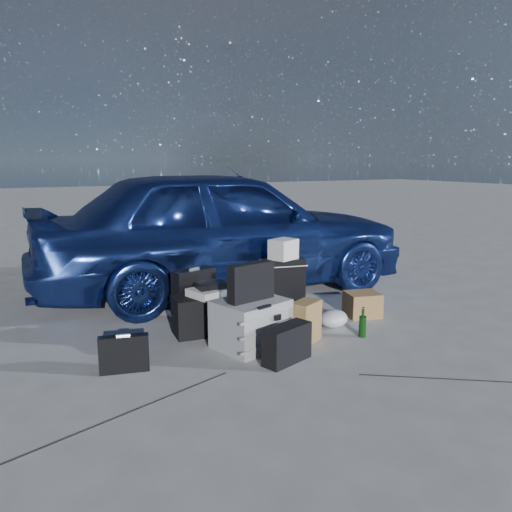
{
  "coord_description": "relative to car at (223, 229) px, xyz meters",
  "views": [
    {
      "loc": [
        -2.16,
        -3.57,
        1.64
      ],
      "look_at": [
        0.18,
        0.85,
        0.68
      ],
      "focal_mm": 35.0,
      "sensor_mm": 36.0,
      "label": 1
    }
  ],
  "objects": [
    {
      "name": "briefcase",
      "position": [
        -1.73,
        -1.95,
        -0.64
      ],
      "size": [
        0.39,
        0.17,
        0.3
      ],
      "primitive_type": "cube",
      "rotation": [
        0.0,
        0.0,
        -0.23
      ],
      "color": "black",
      "rests_on": "ground"
    },
    {
      "name": "duffel_bag",
      "position": [
        -0.75,
        -1.42,
        -0.6
      ],
      "size": [
        0.77,
        0.4,
        0.37
      ],
      "primitive_type": "cube",
      "rotation": [
        0.0,
        0.0,
        -0.11
      ],
      "color": "black",
      "rests_on": "ground"
    },
    {
      "name": "car",
      "position": [
        0.0,
        0.0,
        0.0
      ],
      "size": [
        4.72,
        2.08,
        1.58
      ],
      "primitive_type": "imported",
      "rotation": [
        0.0,
        0.0,
        1.52
      ],
      "color": "navy",
      "rests_on": "ground"
    },
    {
      "name": "white_carton",
      "position": [
        0.21,
        -1.13,
        -0.1
      ],
      "size": [
        0.34,
        0.3,
        0.22
      ],
      "primitive_type": "cube",
      "rotation": [
        0.0,
        0.0,
        0.38
      ],
      "color": "silver",
      "rests_on": "suitcase_right"
    },
    {
      "name": "suitcase_right",
      "position": [
        0.21,
        -1.12,
        -0.5
      ],
      "size": [
        0.51,
        0.27,
        0.58
      ],
      "primitive_type": "cube",
      "rotation": [
        0.0,
        0.0,
        -0.21
      ],
      "color": "black",
      "rests_on": "ground"
    },
    {
      "name": "suitcase_left",
      "position": [
        -0.82,
        -1.11,
        -0.5
      ],
      "size": [
        0.46,
        0.25,
        0.57
      ],
      "primitive_type": "cube",
      "rotation": [
        0.0,
        0.0,
        0.23
      ],
      "color": "black",
      "rests_on": "ground"
    },
    {
      "name": "ground",
      "position": [
        -0.38,
        -2.12,
        -0.79
      ],
      "size": [
        60.0,
        60.0,
        0.0
      ],
      "primitive_type": "plane",
      "color": "#AAA9A5",
      "rests_on": "ground"
    },
    {
      "name": "flat_box_white",
      "position": [
        -0.76,
        -1.43,
        -0.38
      ],
      "size": [
        0.48,
        0.41,
        0.07
      ],
      "primitive_type": "cube",
      "rotation": [
        0.0,
        0.0,
        0.27
      ],
      "color": "silver",
      "rests_on": "duffel_bag"
    },
    {
      "name": "messenger_bag",
      "position": [
        -0.5,
        -2.38,
        -0.63
      ],
      "size": [
        0.48,
        0.3,
        0.31
      ],
      "primitive_type": "cube",
      "rotation": [
        0.0,
        0.0,
        0.32
      ],
      "color": "black",
      "rests_on": "ground"
    },
    {
      "name": "plastic_bag",
      "position": [
        0.37,
        -1.84,
        -0.7
      ],
      "size": [
        0.37,
        0.34,
        0.17
      ],
      "primitive_type": "ellipsoid",
      "rotation": [
        0.0,
        0.0,
        0.29
      ],
      "color": "silver",
      "rests_on": "ground"
    },
    {
      "name": "flat_box_black",
      "position": [
        -0.77,
        -1.43,
        -0.32
      ],
      "size": [
        0.27,
        0.2,
        0.06
      ],
      "primitive_type": "cube",
      "rotation": [
        0.0,
        0.0,
        -0.02
      ],
      "color": "black",
      "rests_on": "flat_box_white"
    },
    {
      "name": "laptop_bag",
      "position": [
        -0.6,
        -1.93,
        -0.2
      ],
      "size": [
        0.46,
        0.2,
        0.33
      ],
      "primitive_type": "cube",
      "rotation": [
        0.0,
        0.0,
        0.21
      ],
      "color": "black",
      "rests_on": "pelican_case"
    },
    {
      "name": "cardboard_box",
      "position": [
        0.86,
        -1.69,
        -0.66
      ],
      "size": [
        0.4,
        0.37,
        0.26
      ],
      "primitive_type": "cube",
      "rotation": [
        0.0,
        0.0,
        -0.25
      ],
      "color": "olive",
      "rests_on": "ground"
    },
    {
      "name": "green_bottle",
      "position": [
        0.44,
        -2.2,
        -0.65
      ],
      "size": [
        0.09,
        0.09,
        0.27
      ],
      "primitive_type": "cylinder",
      "rotation": [
        0.0,
        0.0,
        0.3
      ],
      "color": "black",
      "rests_on": "ground"
    },
    {
      "name": "kraft_bag",
      "position": [
        -0.1,
        -2.05,
        -0.6
      ],
      "size": [
        0.33,
        0.28,
        0.38
      ],
      "primitive_type": "cube",
      "rotation": [
        0.0,
        0.0,
        0.44
      ],
      "color": "#926640",
      "rests_on": "ground"
    },
    {
      "name": "pelican_case",
      "position": [
        -0.6,
        -1.93,
        -0.58
      ],
      "size": [
        0.7,
        0.62,
        0.43
      ],
      "primitive_type": "cube",
      "rotation": [
        0.0,
        0.0,
        0.27
      ],
      "color": "#AFB1B5",
      "rests_on": "ground"
    }
  ]
}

